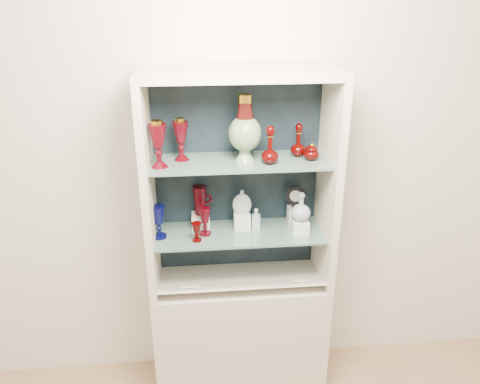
{
  "coord_description": "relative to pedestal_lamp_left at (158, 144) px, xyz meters",
  "views": [
    {
      "loc": [
        -0.22,
        -0.75,
        2.26
      ],
      "look_at": [
        0.0,
        1.53,
        1.3
      ],
      "focal_mm": 35.0,
      "sensor_mm": 36.0,
      "label": 1
    }
  ],
  "objects": [
    {
      "name": "ruby_goblet_small",
      "position": [
        0.17,
        -0.02,
        -0.49
      ],
      "size": [
        0.07,
        0.07,
        0.11
      ],
      "primitive_type": null,
      "rotation": [
        0.0,
        0.0,
        0.41
      ],
      "color": "#410301",
      "rests_on": "shelf_lower"
    },
    {
      "name": "flat_flask",
      "position": [
        0.43,
        0.11,
        -0.38
      ],
      "size": [
        0.11,
        0.05,
        0.15
      ],
      "primitive_type": null,
      "rotation": [
        0.0,
        0.0,
        -0.1
      ],
      "color": "#AEBAC1",
      "rests_on": "riser_flat_flask"
    },
    {
      "name": "pedestal_lamp_left",
      "position": [
        0.0,
        0.0,
        0.0
      ],
      "size": [
        0.11,
        0.11,
        0.24
      ],
      "primitive_type": null,
      "rotation": [
        0.0,
        0.0,
        -0.24
      ],
      "color": "#4B050E",
      "rests_on": "shelf_upper"
    },
    {
      "name": "riser_cameo_medallion",
      "position": [
        0.74,
        0.14,
        -0.49
      ],
      "size": [
        0.08,
        0.08,
        0.1
      ],
      "primitive_type": "cube",
      "color": "silver",
      "rests_on": "shelf_lower"
    },
    {
      "name": "cabinet_base",
      "position": [
        0.41,
        0.04,
        -1.21
      ],
      "size": [
        1.0,
        0.4,
        0.75
      ],
      "primitive_type": "cube",
      "color": "beige",
      "rests_on": "ground"
    },
    {
      "name": "riser_clear_round_decanter",
      "position": [
        0.74,
        0.03,
        -0.5
      ],
      "size": [
        0.09,
        0.09,
        0.07
      ],
      "primitive_type": "cube",
      "color": "silver",
      "rests_on": "shelf_lower"
    },
    {
      "name": "wall_back",
      "position": [
        0.41,
        0.26,
        -0.19
      ],
      "size": [
        3.5,
        0.02,
        2.8
      ],
      "primitive_type": "cube",
      "color": "silver",
      "rests_on": "ground"
    },
    {
      "name": "ruby_decanter_a",
      "position": [
        0.56,
        -0.01,
        -0.01
      ],
      "size": [
        0.09,
        0.09,
        0.22
      ],
      "primitive_type": null,
      "rotation": [
        0.0,
        0.0,
        0.05
      ],
      "color": "#410301",
      "rests_on": "shelf_upper"
    },
    {
      "name": "ruby_decanter_b",
      "position": [
        0.73,
        0.1,
        -0.02
      ],
      "size": [
        0.1,
        0.1,
        0.19
      ],
      "primitive_type": null,
      "rotation": [
        0.0,
        0.0,
        -0.22
      ],
      "color": "#410301",
      "rests_on": "shelf_upper"
    },
    {
      "name": "label_ledge",
      "position": [
        0.41,
        -0.07,
        -0.81
      ],
      "size": [
        0.92,
        0.17,
        0.09
      ],
      "primitive_type": "cube",
      "rotation": [
        -0.44,
        0.0,
        0.0
      ],
      "color": "beige",
      "rests_on": "cabinet_base"
    },
    {
      "name": "cabinet_top_cap",
      "position": [
        0.41,
        0.04,
        0.33
      ],
      "size": [
        1.0,
        0.4,
        0.04
      ],
      "primitive_type": "cube",
      "color": "beige",
      "rests_on": "cabinet_side_left"
    },
    {
      "name": "clear_square_bottle",
      "position": [
        0.5,
        0.08,
        -0.47
      ],
      "size": [
        0.05,
        0.05,
        0.13
      ],
      "primitive_type": null,
      "rotation": [
        0.0,
        0.0,
        -0.11
      ],
      "color": "#98A3B1",
      "rests_on": "shelf_lower"
    },
    {
      "name": "ruby_goblet_tall",
      "position": [
        0.22,
        0.05,
        -0.46
      ],
      "size": [
        0.07,
        0.07,
        0.16
      ],
      "primitive_type": null,
      "rotation": [
        0.0,
        0.0,
        0.06
      ],
      "color": "#4B050E",
      "rests_on": "shelf_lower"
    },
    {
      "name": "cabinet_back_panel",
      "position": [
        0.41,
        0.23,
        -0.26
      ],
      "size": [
        0.98,
        0.02,
        1.15
      ],
      "primitive_type": "cube",
      "color": "black",
      "rests_on": "cabinet_base"
    },
    {
      "name": "label_card_0",
      "position": [
        0.13,
        -0.07,
        -0.79
      ],
      "size": [
        0.1,
        0.06,
        0.03
      ],
      "primitive_type": "cube",
      "rotation": [
        -0.44,
        0.0,
        0.0
      ],
      "color": "white",
      "rests_on": "label_ledge"
    },
    {
      "name": "cabinet_side_right",
      "position": [
        0.89,
        0.04,
        -0.26
      ],
      "size": [
        0.04,
        0.4,
        1.15
      ],
      "primitive_type": "cube",
      "color": "beige",
      "rests_on": "cabinet_base"
    },
    {
      "name": "cabinet_side_left",
      "position": [
        -0.07,
        0.04,
        -0.26
      ],
      "size": [
        0.04,
        0.4,
        1.15
      ],
      "primitive_type": "cube",
      "color": "beige",
      "rests_on": "cabinet_base"
    },
    {
      "name": "shelf_lower",
      "position": [
        0.41,
        0.06,
        -0.55
      ],
      "size": [
        0.92,
        0.34,
        0.01
      ],
      "primitive_type": "cube",
      "color": "slate",
      "rests_on": "cabinet_side_left"
    },
    {
      "name": "riser_ruby_pitcher",
      "position": [
        0.2,
        0.15,
        -0.5
      ],
      "size": [
        0.1,
        0.1,
        0.08
      ],
      "primitive_type": "cube",
      "color": "silver",
      "rests_on": "shelf_lower"
    },
    {
      "name": "enamel_urn",
      "position": [
        0.44,
        0.05,
        0.05
      ],
      "size": [
        0.22,
        0.22,
        0.35
      ],
      "primitive_type": null,
      "rotation": [
        0.0,
        0.0,
        0.36
      ],
      "color": "#074821",
      "rests_on": "shelf_upper"
    },
    {
      "name": "shelf_upper",
      "position": [
        0.41,
        0.06,
        -0.13
      ],
      "size": [
        0.92,
        0.34,
        0.01
      ],
      "primitive_type": "cube",
      "color": "slate",
      "rests_on": "cabinet_side_left"
    },
    {
      "name": "label_card_1",
      "position": [
        0.74,
        -0.07,
        -0.79
      ],
      "size": [
        0.1,
        0.06,
        0.03
      ],
      "primitive_type": "cube",
      "rotation": [
        -0.44,
        0.0,
        0.0
      ],
      "color": "white",
      "rests_on": "label_ledge"
    },
    {
      "name": "lidded_bowl",
      "position": [
        0.78,
        0.03,
        -0.07
      ],
      "size": [
        0.09,
        0.09,
        0.09
      ],
      "primitive_type": null,
      "rotation": [
        0.0,
        0.0,
        -0.02
      ],
      "color": "#410301",
      "rests_on": "shelf_upper"
    },
    {
      "name": "ruby_pitcher",
      "position": [
        0.2,
        0.15,
        -0.38
      ],
      "size": [
        0.13,
        0.08,
        0.17
      ],
      "primitive_type": null,
      "rotation": [
        0.0,
        0.0,
        -0.04
      ],
      "color": "#4B050E",
      "rests_on": "riser_ruby_pitcher"
    },
    {
      "name": "cobalt_goblet",
      "position": [
        -0.03,
        0.04,
        -0.45
      ],
      "size": [
        0.08,
        0.08,
        0.18
      ],
      "primitive_type": null,
      "rotation": [
        0.0,
        0.0,
        -0.02
      ],
      "color": "#070944",
      "rests_on": "shelf_lower"
    },
    {
      "name": "clear_round_decanter",
      "position": [
        0.74,
        0.03,
        -0.39
      ],
      "size": [
        0.12,
        0.12,
        0.16
      ],
      "primitive_type": null,
      "rotation": [
        0.0,
        0.0,
        0.16
      ],
      "color": "#98A3B1",
      "rests_on": "riser_clear_round_decanter"
    },
    {
      "name": "riser_flat_flask",
      "position": [
        0.43,
        0.11,
        -0.49
      ],
      "size": [
        0.09,
        0.09,
        0.09
      ],
      "primitive_type": "cube",
      "color": "silver",
      "rests_on": "shelf_lower"
    },
    {
      "name": "cameo_medallion",
      "position": [
        0.74,
        0.14,
        -0.37
      ],
      "size": [
        0.12,
        0.06,
        0.13
      ],
      "primitive_type": null,
      "rotation": [
        0.0,
        0.0,
        -0.23
      ],
      "color": "black",
      "rests_on": "riser_cameo_medallion"
    },
    {
      "name": "pedestal_lamp_right",
      "position": [
        0.11,
        0.1,
        -0.01
      ],
      "size": [
        0.1,
        0.1,
        0.22
      ],
      "primitive_type": null,
      "rotation": [
        0.0,
        0.0,
        -0.24
      ],
      "color": "#4B050E",
      "rests_on": "shelf_upper"
    }
  ]
}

